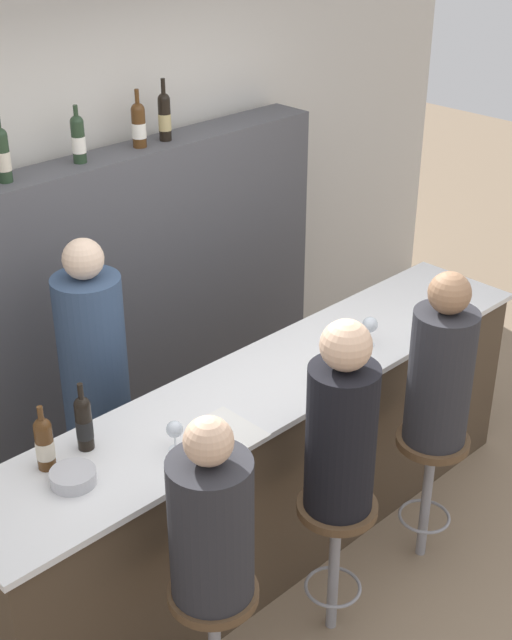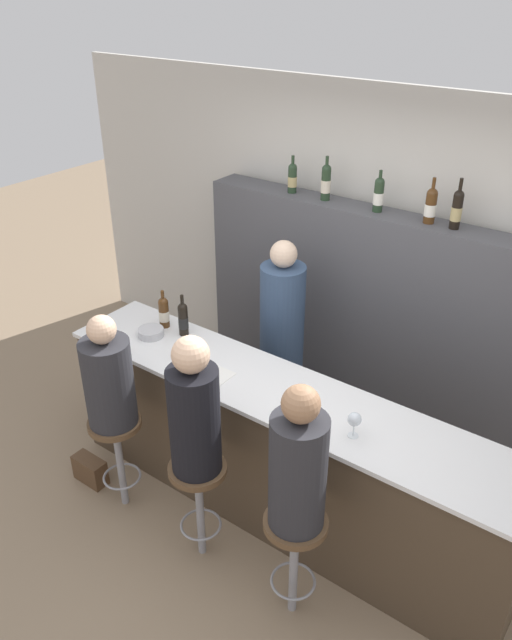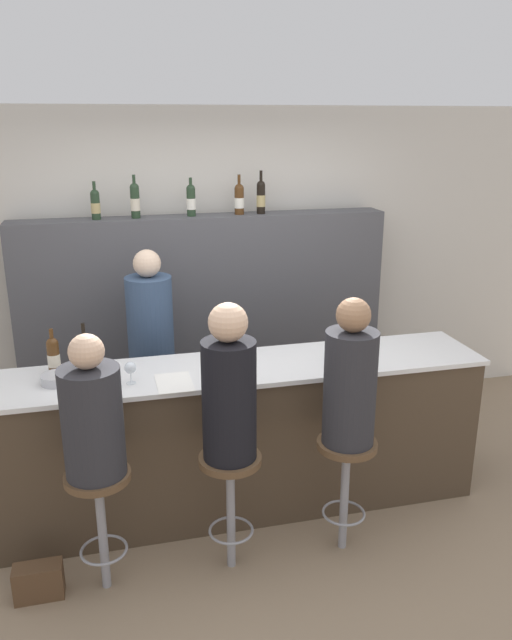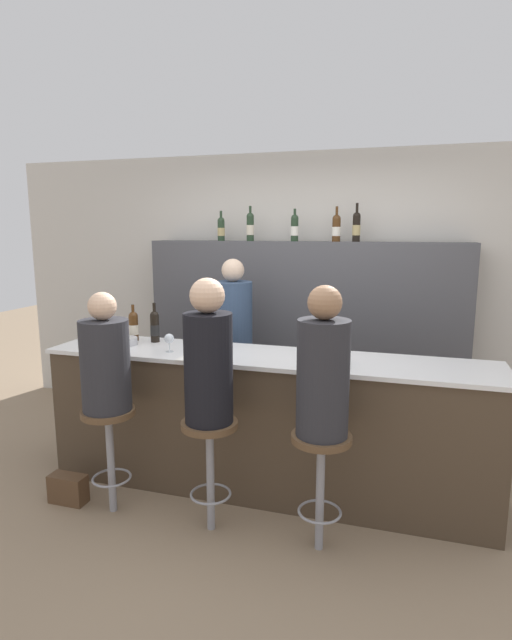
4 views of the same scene
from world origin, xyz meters
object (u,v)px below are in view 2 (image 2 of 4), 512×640
(wine_bottle_counter_0, at_px, (164,312))
(guest_seated_left, at_px, (108,378))
(wine_bottle_backbar_4, at_px, (457,209))
(guest_seated_middle, at_px, (194,412))
(bar_stool_middle, at_px, (199,487))
(wine_bottle_backbar_2, at_px, (379,194))
(metal_bowl, at_px, (151,332))
(wine_bottle_backbar_1, at_px, (326,182))
(wine_bottle_backbar_0, at_px, (292,178))
(wine_bottle_counter_1, at_px, (183,319))
(wine_glass_0, at_px, (185,350))
(handbag, at_px, (90,470))
(wine_glass_1, at_px, (354,420))
(wine_bottle_backbar_3, at_px, (431,205))
(bar_stool_left, at_px, (117,440))
(guest_seated_right, at_px, (298,466))
(bartender, at_px, (281,349))
(bar_stool_right, at_px, (295,542))

(wine_bottle_counter_0, distance_m, guest_seated_left, 0.77)
(wine_bottle_backbar_4, relative_size, guest_seated_middle, 0.38)
(bar_stool_middle, height_order, guest_seated_middle, guest_seated_middle)
(wine_bottle_backbar_2, bearing_deg, guest_seated_middle, -92.94)
(wine_bottle_backbar_4, xyz_separation_m, metal_bowl, (-1.58, -1.32, -0.86))
(wine_bottle_counter_0, distance_m, wine_bottle_backbar_1, 1.52)
(wine_bottle_backbar_0, bearing_deg, wine_bottle_counter_1, -95.99)
(wine_bottle_backbar_1, xyz_separation_m, metal_bowl, (-0.59, -1.32, -0.87))
(wine_bottle_backbar_0, xyz_separation_m, guest_seated_left, (-0.09, -1.89, -0.83))
(bar_stool_middle, distance_m, guest_seated_middle, 0.56)
(wine_bottle_counter_1, bearing_deg, wine_bottle_backbar_2, 53.87)
(wine_glass_0, xyz_separation_m, bar_stool_middle, (0.49, -0.47, -0.55))
(wine_bottle_counter_0, xyz_separation_m, wine_bottle_backbar_0, (0.31, 1.16, 0.76))
(bar_stool_middle, bearing_deg, wine_bottle_backbar_1, 99.95)
(wine_bottle_counter_1, bearing_deg, handbag, -113.61)
(wine_glass_1, relative_size, bar_stool_middle, 0.21)
(wine_glass_1, bearing_deg, wine_bottle_backbar_2, 114.70)
(guest_seated_middle, distance_m, handbag, 1.47)
(wine_bottle_backbar_3, distance_m, wine_glass_1, 1.64)
(wine_bottle_backbar_1, bearing_deg, metal_bowl, -113.99)
(metal_bowl, relative_size, guest_seated_left, 0.24)
(wine_bottle_backbar_1, bearing_deg, wine_glass_1, -52.71)
(wine_bottle_counter_1, bearing_deg, bar_stool_left, -87.26)
(wine_bottle_backbar_2, bearing_deg, handbag, -121.66)
(wine_bottle_counter_0, xyz_separation_m, handbag, (-0.13, -0.73, -1.03))
(bar_stool_middle, relative_size, handbag, 2.77)
(wine_bottle_counter_1, distance_m, wine_glass_1, 1.52)
(wine_bottle_counter_1, height_order, guest_seated_right, guest_seated_right)
(wine_bottle_counter_1, bearing_deg, guest_seated_right, -26.99)
(wine_glass_1, bearing_deg, bartender, 141.24)
(wine_bottle_backbar_0, height_order, wine_bottle_backbar_2, wine_bottle_backbar_2)
(wine_glass_1, relative_size, bartender, 0.09)
(wine_bottle_counter_0, height_order, guest_seated_middle, guest_seated_middle)
(wine_bottle_backbar_4, bearing_deg, bar_stool_middle, -109.22)
(guest_seated_right, bearing_deg, bar_stool_left, 180.00)
(wine_bottle_counter_1, xyz_separation_m, wine_glass_1, (1.50, -0.27, -0.02))
(metal_bowl, xyz_separation_m, bar_stool_middle, (0.92, -0.57, -0.48))
(bar_stool_middle, relative_size, bartender, 0.44)
(wine_bottle_backbar_0, height_order, wine_glass_0, wine_bottle_backbar_0)
(metal_bowl, xyz_separation_m, handbag, (-0.15, -0.57, -0.94))
(wine_bottle_counter_1, xyz_separation_m, bar_stool_right, (1.44, -0.73, -0.58))
(wine_glass_0, height_order, bar_stool_middle, wine_glass_0)
(wine_bottle_counter_0, height_order, guest_seated_left, guest_seated_left)
(wine_bottle_backbar_1, height_order, handbag, wine_bottle_backbar_1)
(wine_bottle_backbar_1, xyz_separation_m, wine_bottle_backbar_3, (0.81, -0.00, -0.01))
(wine_bottle_counter_1, height_order, bar_stool_middle, wine_bottle_counter_1)
(wine_bottle_backbar_3, relative_size, guest_seated_right, 0.36)
(wine_glass_0, xyz_separation_m, bartender, (0.19, 0.85, -0.35))
(wine_bottle_counter_1, relative_size, guest_seated_right, 0.36)
(guest_seated_middle, distance_m, bar_stool_right, 0.89)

